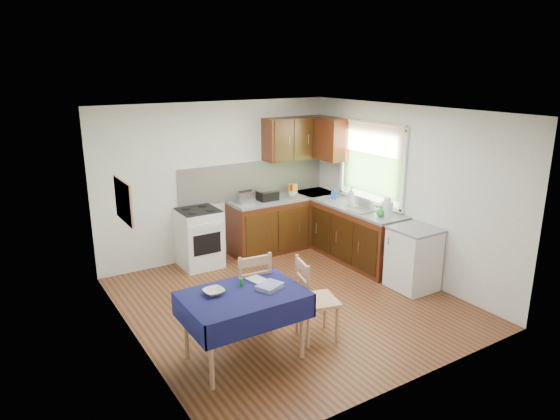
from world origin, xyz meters
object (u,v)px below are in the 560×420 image
chair_near (313,297)px  sandwich_press (267,195)px  dining_table (243,302)px  dish_rack (364,209)px  chair_far (251,289)px  toaster (246,197)px  kettle (387,208)px

chair_near → sandwich_press: sandwich_press is taller
dining_table → chair_near: 0.86m
dining_table → chair_near: chair_near is taller
chair_near → dish_rack: dish_rack is taller
chair_far → sandwich_press: size_ratio=3.20×
dining_table → dish_rack: size_ratio=2.90×
sandwich_press → dish_rack: dish_rack is taller
chair_near → toaster: 2.83m
toaster → dish_rack: bearing=-43.9°
dining_table → kettle: size_ratio=4.25×
dining_table → dish_rack: bearing=27.5°
chair_near → sandwich_press: (1.00, 2.69, 0.47)m
chair_near → toaster: size_ratio=3.60×
sandwich_press → chair_near: bearing=-115.4°
chair_far → chair_near: 0.73m
chair_far → kettle: bearing=-163.9°
dining_table → kettle: kettle is taller
chair_near → kettle: 2.29m
toaster → kettle: 2.24m
chair_far → dish_rack: (2.45, 0.85, 0.39)m
toaster → kettle: size_ratio=0.92×
dining_table → chair_far: bearing=56.0°
dish_rack → chair_far: bearing=-157.0°
chair_far → kettle: kettle is taller
kettle → sandwich_press: bearing=120.3°
dining_table → sandwich_press: (1.85, 2.63, 0.34)m
dining_table → chair_far: 0.59m
toaster → dish_rack: toaster is taller
dish_rack → kettle: 0.43m
dish_rack → dining_table: bearing=-150.9°
chair_far → kettle: 2.60m
toaster → chair_near: bearing=-101.2°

